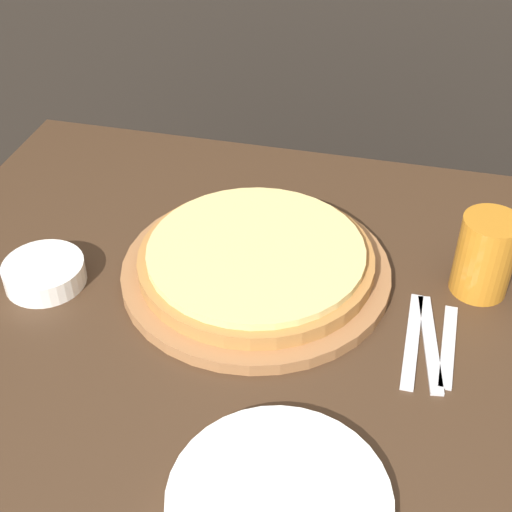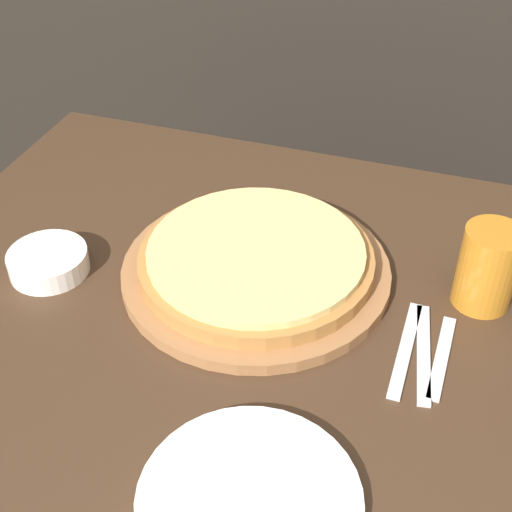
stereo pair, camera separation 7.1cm
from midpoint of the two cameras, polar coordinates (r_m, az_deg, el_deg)
name	(u,v)px [view 2 (the right image)]	position (r m, az deg, el deg)	size (l,w,h in m)	color
dining_table	(264,457)	(1.32, 2.21, -15.83)	(1.20, 0.95, 0.70)	#3D2819
pizza_on_board	(256,263)	(1.11, 1.84, -0.64)	(0.42, 0.42, 0.06)	#99663D
beer_glass	(488,264)	(1.10, 19.88, -0.69)	(0.09, 0.09, 0.13)	#B7701E
dinner_plate	(249,501)	(0.85, 2.01, -19.08)	(0.26, 0.26, 0.02)	white
side_bowl	(48,262)	(1.16, -14.60, -0.50)	(0.13, 0.13, 0.04)	white
fork	(405,349)	(1.03, 13.82, -7.27)	(0.02, 0.19, 0.00)	silver
dinner_knife	(423,353)	(1.03, 15.19, -7.55)	(0.05, 0.19, 0.00)	silver
spoon	(442,357)	(1.03, 16.57, -7.82)	(0.02, 0.16, 0.00)	silver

